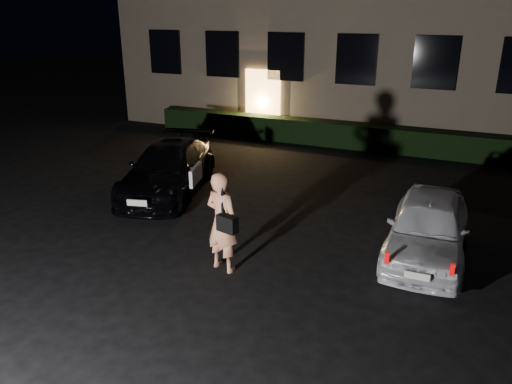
% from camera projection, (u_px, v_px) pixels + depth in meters
% --- Properties ---
extents(ground, '(80.00, 80.00, 0.00)m').
position_uv_depth(ground, '(202.00, 288.00, 8.84)').
color(ground, black).
rests_on(ground, ground).
extents(hedge, '(15.00, 0.70, 0.85)m').
position_uv_depth(hedge, '(348.00, 135.00, 17.70)').
color(hedge, black).
rests_on(hedge, ground).
extents(sedan, '(2.91, 4.75, 1.29)m').
position_uv_depth(sedan, '(169.00, 169.00, 13.30)').
color(sedan, black).
rests_on(sedan, ground).
extents(hatch, '(1.54, 3.70, 1.25)m').
position_uv_depth(hatch, '(428.00, 227.00, 9.82)').
color(hatch, white).
rests_on(hatch, ground).
extents(man, '(0.82, 0.64, 1.94)m').
position_uv_depth(man, '(222.00, 222.00, 9.18)').
color(man, '#F29A6D').
rests_on(man, ground).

